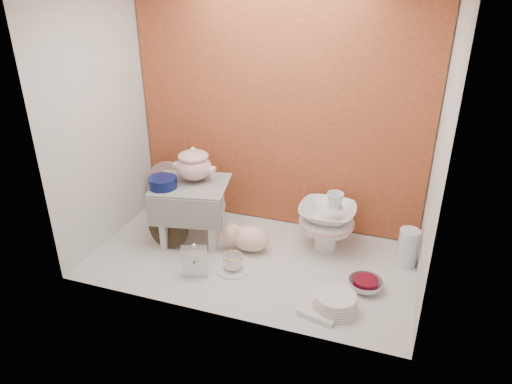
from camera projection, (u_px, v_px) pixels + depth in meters
ground at (252, 259)px, 2.71m from camera, size 1.80×1.80×0.00m
niche_shell at (262, 90)px, 2.46m from camera, size 1.86×1.03×1.53m
step_stool at (192, 212)px, 2.84m from camera, size 0.49×0.44×0.37m
soup_tureen at (194, 164)px, 2.76m from camera, size 0.29×0.29×0.21m
cobalt_bowl at (163, 183)px, 2.70m from camera, size 0.22×0.22×0.06m
floral_platter at (171, 189)px, 3.12m from camera, size 0.38×0.11×0.37m
blue_white_vase at (184, 198)px, 3.16m from camera, size 0.26×0.26×0.24m
lacquer_tray at (168, 226)px, 2.78m from camera, size 0.28×0.09×0.27m
mantel_clock at (195, 260)px, 2.53m from camera, size 0.14×0.09×0.20m
plush_pig at (250, 238)px, 2.76m from camera, size 0.29×0.20×0.17m
teacup_saucer at (233, 270)px, 2.61m from camera, size 0.21×0.21×0.01m
gold_rim_teacup at (233, 262)px, 2.59m from camera, size 0.11×0.11×0.09m
lattice_dish at (322, 308)px, 2.31m from camera, size 0.23×0.23×0.03m
dinner_plate_stack at (336, 302)px, 2.30m from camera, size 0.24×0.24×0.09m
crystal_bowl at (365, 285)px, 2.45m from camera, size 0.24×0.24×0.06m
clear_glass_vase at (408, 248)px, 2.62m from camera, size 0.14×0.14×0.22m
porcelain_tower at (327, 220)px, 2.74m from camera, size 0.42×0.42×0.37m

